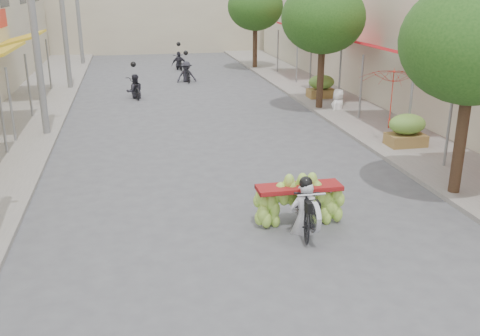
% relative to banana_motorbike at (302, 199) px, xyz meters
% --- Properties ---
extents(ground, '(120.00, 120.00, 0.00)m').
position_rel_banana_motorbike_xyz_m(ground, '(-1.04, -2.92, -0.71)').
color(ground, '#535358').
rests_on(ground, ground).
extents(sidewalk_left, '(4.00, 60.00, 0.12)m').
position_rel_banana_motorbike_xyz_m(sidewalk_left, '(-8.04, 12.08, -0.65)').
color(sidewalk_left, gray).
rests_on(sidewalk_left, ground).
extents(sidewalk_right, '(4.00, 60.00, 0.12)m').
position_rel_banana_motorbike_xyz_m(sidewalk_right, '(5.96, 12.08, -0.65)').
color(sidewalk_right, gray).
rests_on(sidewalk_right, ground).
extents(shophouse_row_right, '(9.77, 40.00, 6.00)m').
position_rel_banana_motorbike_xyz_m(shophouse_row_right, '(10.95, 11.08, 2.29)').
color(shophouse_row_right, beige).
rests_on(shophouse_row_right, ground).
extents(far_building, '(20.00, 6.00, 7.00)m').
position_rel_banana_motorbike_xyz_m(far_building, '(-1.04, 35.08, 2.79)').
color(far_building, '#BDB295').
rests_on(far_building, ground).
extents(utility_pole_mid, '(0.60, 0.24, 8.00)m').
position_rel_banana_motorbike_xyz_m(utility_pole_mid, '(-6.44, 9.08, 3.31)').
color(utility_pole_mid, slate).
rests_on(utility_pole_mid, ground).
extents(utility_pole_far, '(0.60, 0.24, 8.00)m').
position_rel_banana_motorbike_xyz_m(utility_pole_far, '(-6.44, 18.08, 3.31)').
color(utility_pole_far, slate).
rests_on(utility_pole_far, ground).
extents(utility_pole_back, '(0.60, 0.24, 8.00)m').
position_rel_banana_motorbike_xyz_m(utility_pole_back, '(-6.44, 27.08, 3.31)').
color(utility_pole_back, slate).
rests_on(utility_pole_back, ground).
extents(street_tree_near, '(3.40, 3.40, 5.25)m').
position_rel_banana_motorbike_xyz_m(street_tree_near, '(4.36, 1.08, 3.07)').
color(street_tree_near, '#3A2719').
rests_on(street_tree_near, ground).
extents(street_tree_mid, '(3.40, 3.40, 5.25)m').
position_rel_banana_motorbike_xyz_m(street_tree_mid, '(4.36, 11.08, 3.07)').
color(street_tree_mid, '#3A2719').
rests_on(street_tree_mid, ground).
extents(street_tree_far, '(3.40, 3.40, 5.25)m').
position_rel_banana_motorbike_xyz_m(street_tree_far, '(4.36, 23.08, 3.07)').
color(street_tree_far, '#3A2719').
rests_on(street_tree_far, ground).
extents(produce_crate_mid, '(1.20, 0.88, 1.16)m').
position_rel_banana_motorbike_xyz_m(produce_crate_mid, '(5.16, 5.08, 0.00)').
color(produce_crate_mid, olive).
rests_on(produce_crate_mid, ground).
extents(produce_crate_far, '(1.20, 0.88, 1.16)m').
position_rel_banana_motorbike_xyz_m(produce_crate_far, '(5.16, 13.08, 0.00)').
color(produce_crate_far, olive).
rests_on(produce_crate_far, ground).
extents(banana_motorbike, '(2.20, 1.98, 2.15)m').
position_rel_banana_motorbike_xyz_m(banana_motorbike, '(0.00, 0.00, 0.00)').
color(banana_motorbike, black).
rests_on(banana_motorbike, ground).
extents(market_umbrella, '(2.51, 2.51, 1.97)m').
position_rel_banana_motorbike_xyz_m(market_umbrella, '(4.73, 5.43, 1.87)').
color(market_umbrella, '#AD2317').
rests_on(market_umbrella, ground).
extents(pedestrian, '(0.95, 0.92, 1.68)m').
position_rel_banana_motorbike_xyz_m(pedestrian, '(5.03, 10.65, 0.25)').
color(pedestrian, white).
rests_on(pedestrian, ground).
extents(bg_motorbike_a, '(0.91, 1.73, 1.95)m').
position_rel_banana_motorbike_xyz_m(bg_motorbike_a, '(-3.26, 15.23, 0.03)').
color(bg_motorbike_a, black).
rests_on(bg_motorbike_a, ground).
extents(bg_motorbike_b, '(1.11, 1.79, 1.95)m').
position_rel_banana_motorbike_xyz_m(bg_motorbike_b, '(-0.40, 19.13, 0.13)').
color(bg_motorbike_b, black).
rests_on(bg_motorbike_b, ground).
extents(bg_motorbike_c, '(1.01, 1.58, 1.95)m').
position_rel_banana_motorbike_xyz_m(bg_motorbike_c, '(-0.35, 23.77, 0.10)').
color(bg_motorbike_c, black).
rests_on(bg_motorbike_c, ground).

